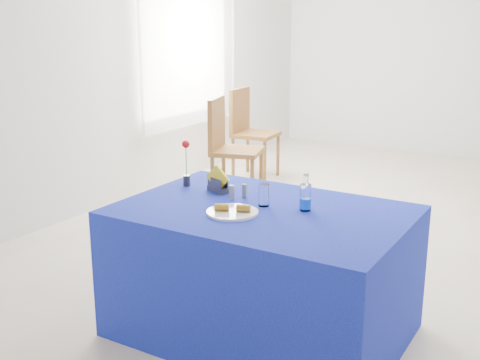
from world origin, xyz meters
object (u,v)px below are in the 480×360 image
(blue_table, at_px, (262,271))
(chair_win_b, at_px, (249,127))
(water_bottle, at_px, (305,198))
(plate, at_px, (232,212))
(chair_win_a, at_px, (228,142))

(blue_table, distance_m, chair_win_b, 3.61)
(blue_table, bearing_deg, water_bottle, 24.90)
(plate, xyz_separation_m, blue_table, (0.10, 0.16, -0.39))
(plate, distance_m, blue_table, 0.43)
(blue_table, height_order, water_bottle, water_bottle)
(water_bottle, height_order, chair_win_b, chair_win_b)
(blue_table, bearing_deg, chair_win_a, 126.30)
(blue_table, height_order, chair_win_b, chair_win_b)
(blue_table, xyz_separation_m, chair_win_b, (-1.88, 3.08, 0.21))
(plate, height_order, chair_win_a, chair_win_a)
(plate, relative_size, chair_win_b, 0.28)
(blue_table, bearing_deg, plate, -122.67)
(plate, relative_size, water_bottle, 1.33)
(chair_win_b, bearing_deg, plate, -156.40)
(plate, height_order, water_bottle, water_bottle)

